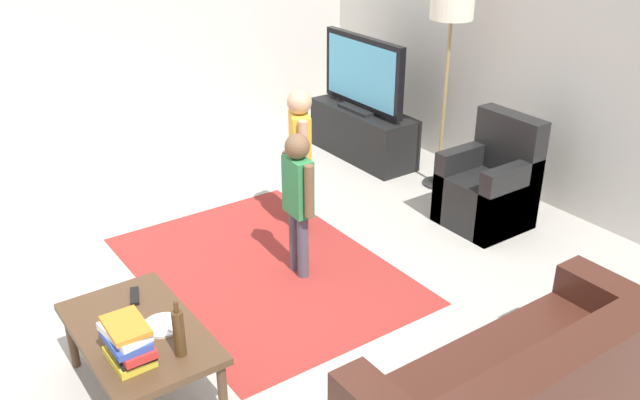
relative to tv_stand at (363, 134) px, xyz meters
name	(u,v)px	position (x,y,z in m)	size (l,w,h in m)	color
ground	(245,312)	(1.67, -2.30, -0.24)	(7.80, 7.80, 0.00)	#B2ADA3
wall_back	(566,45)	(1.67, 0.70, 1.11)	(6.00, 0.12, 2.70)	silver
wall_left	(72,26)	(-1.33, -2.30, 1.11)	(0.12, 6.00, 2.70)	silver
area_rug	(264,269)	(1.29, -1.93, -0.24)	(2.20, 1.60, 0.01)	#9E2D28
tv_stand	(363,134)	(0.00, 0.00, 0.00)	(1.20, 0.44, 0.50)	black
tv	(363,74)	(0.00, -0.02, 0.60)	(1.10, 0.28, 0.71)	black
armchair	(491,189)	(1.70, -0.04, 0.05)	(0.60, 0.60, 0.90)	black
floor_lamp	(452,13)	(0.93, 0.15, 1.30)	(0.36, 0.36, 1.78)	#262626
child_near_tv	(300,149)	(0.93, -1.36, 0.45)	(0.36, 0.23, 1.16)	#4C4C59
child_center	(298,192)	(1.47, -1.74, 0.39)	(0.35, 0.17, 1.06)	#4C4C59
coffee_table	(139,337)	(2.02, -3.12, 0.13)	(1.00, 0.60, 0.42)	#513823
book_stack	(128,342)	(2.23, -3.25, 0.28)	(0.31, 0.22, 0.22)	yellow
bottle	(179,333)	(2.34, -3.02, 0.31)	(0.06, 0.06, 0.32)	#4C3319
tv_remote	(135,296)	(1.72, -3.02, 0.19)	(0.17, 0.05, 0.02)	black
plate	(163,325)	(2.07, -3.00, 0.18)	(0.22, 0.22, 0.02)	white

